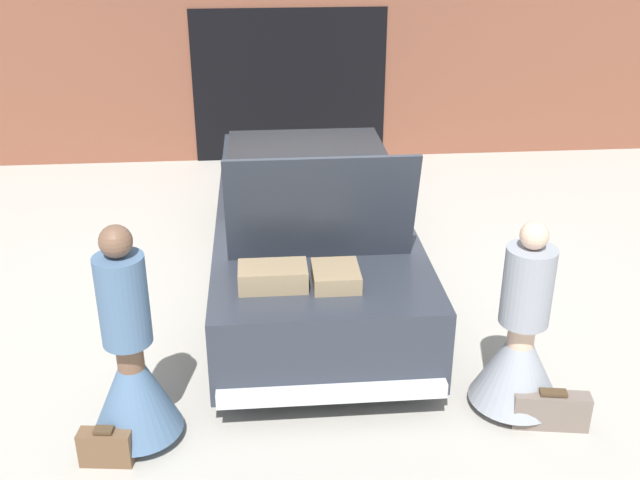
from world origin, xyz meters
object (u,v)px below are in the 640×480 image
at_px(car, 309,225).
at_px(person_left, 132,368).
at_px(person_right, 520,346).
at_px(suitcase_beside_left_person, 106,447).
at_px(suitcase_beside_right_person, 551,410).

relative_size(car, person_left, 2.79).
bearing_deg(person_right, car, 24.49).
relative_size(suitcase_beside_left_person, suitcase_beside_right_person, 0.67).
distance_m(person_right, suitcase_beside_right_person, 0.52).
bearing_deg(car, suitcase_beside_left_person, -121.19).
bearing_deg(suitcase_beside_left_person, suitcase_beside_right_person, 2.16).
distance_m(car, suitcase_beside_left_person, 3.14).
xyz_separation_m(suitcase_beside_left_person, suitcase_beside_right_person, (3.23, 0.12, 0.01)).
bearing_deg(suitcase_beside_right_person, person_right, 125.22).
distance_m(person_left, suitcase_beside_left_person, 0.57).
relative_size(person_right, suitcase_beside_right_person, 2.72).
bearing_deg(car, suitcase_beside_right_person, -57.51).
height_order(car, suitcase_beside_left_person, car).
xyz_separation_m(person_right, suitcase_beside_left_person, (-3.04, -0.39, -0.41)).
height_order(suitcase_beside_left_person, suitcase_beside_right_person, suitcase_beside_right_person).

